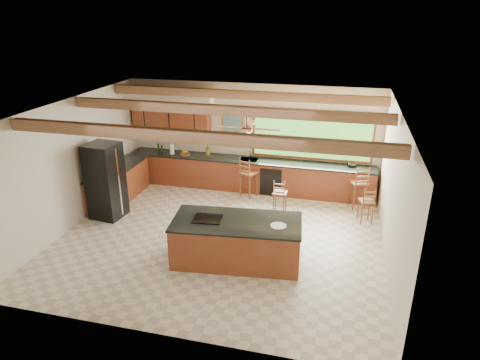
# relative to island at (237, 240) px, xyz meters

# --- Properties ---
(ground) EXTENTS (7.20, 7.20, 0.00)m
(ground) POSITION_rel_island_xyz_m (-0.60, 0.80, -0.46)
(ground) COLOR beige
(ground) RESTS_ON ground
(room_shell) EXTENTS (7.27, 6.54, 3.02)m
(room_shell) POSITION_rel_island_xyz_m (-0.77, 1.46, 1.76)
(room_shell) COLOR beige
(room_shell) RESTS_ON ground
(counter_run) EXTENTS (7.12, 3.10, 1.24)m
(counter_run) POSITION_rel_island_xyz_m (-1.42, 3.32, 0.01)
(counter_run) COLOR brown
(counter_run) RESTS_ON ground
(island) EXTENTS (2.73, 1.50, 0.93)m
(island) POSITION_rel_island_xyz_m (0.00, 0.00, 0.00)
(island) COLOR brown
(island) RESTS_ON ground
(refrigerator) EXTENTS (0.81, 0.79, 1.90)m
(refrigerator) POSITION_rel_island_xyz_m (-3.65, 1.20, 0.49)
(refrigerator) COLOR black
(refrigerator) RESTS_ON ground
(bar_stool_a) EXTENTS (0.55, 0.55, 1.15)m
(bar_stool_a) POSITION_rel_island_xyz_m (-0.50, 3.19, 0.23)
(bar_stool_a) COLOR brown
(bar_stool_a) RESTS_ON ground
(bar_stool_b) EXTENTS (0.35, 0.35, 0.94)m
(bar_stool_b) POSITION_rel_island_xyz_m (0.52, 2.35, 0.10)
(bar_stool_b) COLOR brown
(bar_stool_b) RESTS_ON ground
(bar_stool_c) EXTENTS (0.42, 0.42, 0.95)m
(bar_stool_c) POSITION_rel_island_xyz_m (2.63, 2.35, 0.10)
(bar_stool_c) COLOR brown
(bar_stool_c) RESTS_ON ground
(bar_stool_d) EXTENTS (0.55, 0.55, 1.17)m
(bar_stool_d) POSITION_rel_island_xyz_m (2.44, 3.19, 0.23)
(bar_stool_d) COLOR brown
(bar_stool_d) RESTS_ON ground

